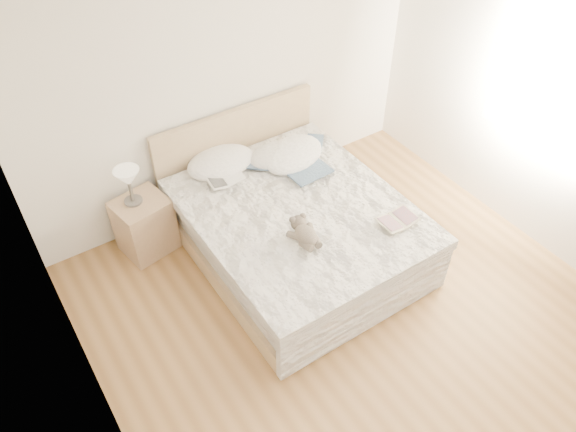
% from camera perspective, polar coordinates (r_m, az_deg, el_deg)
% --- Properties ---
extents(floor, '(4.00, 4.50, 0.00)m').
position_cam_1_polar(floor, '(4.69, 8.83, -12.23)').
color(floor, brown).
rests_on(floor, ground).
extents(ceiling, '(4.00, 4.50, 0.00)m').
position_cam_1_polar(ceiling, '(2.95, 14.64, 19.49)').
color(ceiling, white).
rests_on(ceiling, ground).
extents(wall_back, '(4.00, 0.02, 2.70)m').
position_cam_1_polar(wall_back, '(5.18, -6.15, 14.22)').
color(wall_back, silver).
rests_on(wall_back, ground).
extents(wall_left, '(0.02, 4.50, 2.70)m').
position_cam_1_polar(wall_left, '(3.06, -18.97, -14.29)').
color(wall_left, silver).
rests_on(wall_left, ground).
extents(window, '(0.02, 1.30, 1.10)m').
position_cam_1_polar(window, '(5.13, 25.85, 11.07)').
color(window, white).
rests_on(window, wall_right).
extents(bed, '(1.72, 2.14, 1.00)m').
position_cam_1_polar(bed, '(5.05, 0.52, -1.06)').
color(bed, tan).
rests_on(bed, floor).
extents(nightstand, '(0.51, 0.47, 0.56)m').
position_cam_1_polar(nightstand, '(5.26, -14.34, -0.94)').
color(nightstand, '#9F805D').
rests_on(nightstand, floor).
extents(table_lamp, '(0.29, 0.29, 0.35)m').
position_cam_1_polar(table_lamp, '(4.94, -15.94, 3.60)').
color(table_lamp, '#4C4742').
rests_on(table_lamp, nightstand).
extents(pillow_left, '(0.66, 0.47, 0.20)m').
position_cam_1_polar(pillow_left, '(5.26, -6.85, 5.46)').
color(pillow_left, white).
rests_on(pillow_left, bed).
extents(pillow_middle, '(0.58, 0.44, 0.16)m').
position_cam_1_polar(pillow_middle, '(5.31, -1.09, 6.18)').
color(pillow_middle, silver).
rests_on(pillow_middle, bed).
extents(pillow_right, '(0.78, 0.66, 0.20)m').
position_cam_1_polar(pillow_right, '(5.32, 0.55, 6.27)').
color(pillow_right, white).
rests_on(pillow_right, bed).
extents(blouse, '(0.64, 0.68, 0.02)m').
position_cam_1_polar(blouse, '(5.23, 1.14, 5.37)').
color(blouse, '#354A65').
rests_on(blouse, bed).
extents(photo_book, '(0.36, 0.26, 0.03)m').
position_cam_1_polar(photo_book, '(5.08, -6.39, 3.76)').
color(photo_book, white).
rests_on(photo_book, bed).
extents(childrens_book, '(0.34, 0.23, 0.02)m').
position_cam_1_polar(childrens_book, '(4.72, 11.05, -0.46)').
color(childrens_book, beige).
rests_on(childrens_book, bed).
extents(teddy_bear, '(0.23, 0.31, 0.16)m').
position_cam_1_polar(teddy_bear, '(4.44, 1.82, -2.51)').
color(teddy_bear, '#62574B').
rests_on(teddy_bear, bed).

